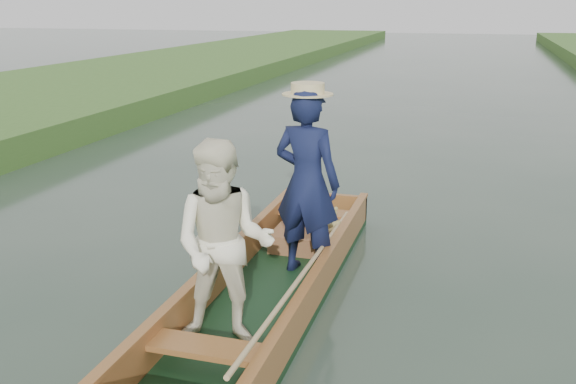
# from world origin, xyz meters

# --- Properties ---
(ground) EXTENTS (120.00, 120.00, 0.00)m
(ground) POSITION_xyz_m (0.00, 0.00, 0.00)
(ground) COLOR #283D30
(ground) RESTS_ON ground
(punt) EXTENTS (1.19, 5.00, 2.11)m
(punt) POSITION_xyz_m (0.05, -0.18, 0.72)
(punt) COLOR black
(punt) RESTS_ON ground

